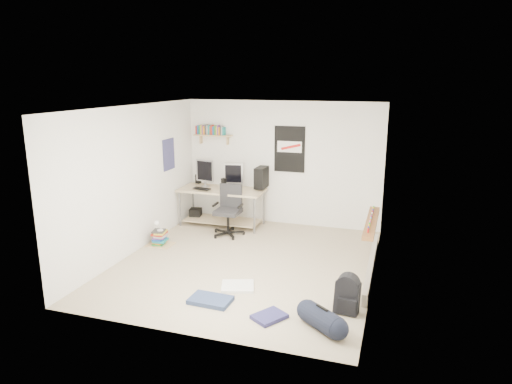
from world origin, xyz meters
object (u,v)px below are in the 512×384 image
(desk, at_px, (222,208))
(office_chair, at_px, (228,210))
(backpack, at_px, (347,298))
(book_stack, at_px, (160,237))
(duffel_bag, at_px, (322,319))

(desk, distance_m, office_chair, 0.66)
(office_chair, bearing_deg, backpack, -45.58)
(backpack, xyz_separation_m, book_stack, (-3.50, 1.44, -0.05))
(office_chair, bearing_deg, desk, 118.85)
(desk, distance_m, book_stack, 1.57)
(office_chair, height_order, duffel_bag, office_chair)
(duffel_bag, bearing_deg, backpack, 103.15)
(backpack, height_order, duffel_bag, same)
(backpack, distance_m, book_stack, 3.79)
(office_chair, distance_m, book_stack, 1.35)
(backpack, relative_size, book_stack, 0.83)
(duffel_bag, bearing_deg, book_stack, -173.37)
(office_chair, relative_size, backpack, 2.37)
(desk, bearing_deg, book_stack, -136.86)
(office_chair, relative_size, duffel_bag, 1.83)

